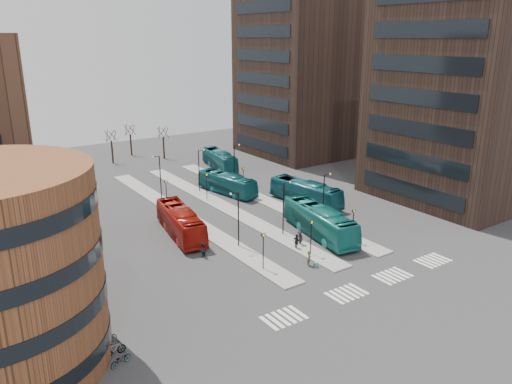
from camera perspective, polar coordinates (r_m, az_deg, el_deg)
ground at (r=44.02m, az=15.00°, el=-12.85°), size 160.00×160.00×0.00m
island_left at (r=63.63m, az=-8.27°, el=-2.69°), size 2.50×45.00×0.15m
island_mid at (r=66.30m, az=-3.63°, el=-1.71°), size 2.50×45.00×0.15m
island_right at (r=69.38m, az=0.62°, el=-0.79°), size 2.50×45.00×0.15m
suitcase at (r=49.90m, az=6.86°, el=-8.25°), size 0.40×0.33×0.49m
red_bus at (r=57.28m, az=-8.63°, el=-3.39°), size 4.55×11.78×3.20m
teal_bus_a at (r=56.94m, az=7.30°, el=-3.36°), size 4.87×12.47×3.39m
teal_bus_b at (r=71.80m, az=-3.32°, el=0.97°), size 4.23×10.80×2.93m
teal_bus_c at (r=67.46m, az=5.70°, el=-0.07°), size 4.15×11.61×3.16m
teal_bus_d at (r=85.75m, az=-4.17°, el=3.70°), size 4.13×10.99×2.99m
traveller at (r=49.86m, az=6.09°, el=-7.55°), size 0.68×0.67×1.58m
commuter_a at (r=51.74m, az=-6.17°, el=-6.60°), size 0.93×0.83×1.57m
commuter_b at (r=53.37m, az=4.67°, el=-5.69°), size 0.47×1.03×1.72m
commuter_c at (r=54.38m, az=5.02°, el=-5.26°), size 0.77×1.17×1.69m
bicycle_near at (r=37.45m, az=-15.22°, el=-17.98°), size 1.74×1.02×0.86m
bicycle_mid at (r=38.36m, az=-15.87°, el=-16.93°), size 1.80×0.74×1.05m
bicycle_far at (r=40.01m, az=-16.82°, el=-15.64°), size 1.67×0.74×0.85m
crosswalk_stripes at (r=47.47m, az=12.73°, el=-10.32°), size 22.35×2.40×0.01m
tower_near at (r=73.93m, az=23.07°, el=10.82°), size 20.12×20.00×30.00m
tower_far at (r=96.63m, az=5.64°, el=13.32°), size 20.12×20.00×30.00m
sign_poles at (r=59.73m, az=-0.55°, el=-1.48°), size 12.45×22.12×3.65m
lamp_posts at (r=63.91m, az=-2.28°, el=0.88°), size 14.04×20.24×6.12m
bare_trees at (r=94.46m, az=-13.59°, el=5.30°), size 10.97×8.14×5.90m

